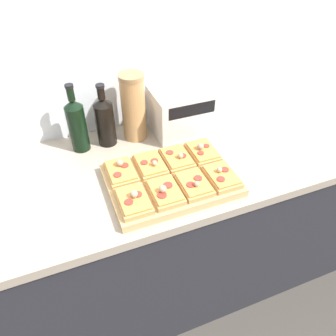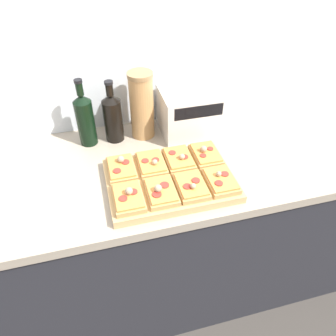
{
  "view_description": "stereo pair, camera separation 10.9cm",
  "coord_description": "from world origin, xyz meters",
  "px_view_note": "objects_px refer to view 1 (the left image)",
  "views": [
    {
      "loc": [
        -0.29,
        -0.65,
        1.74
      ],
      "look_at": [
        0.05,
        0.22,
        0.95
      ],
      "focal_mm": 35.0,
      "sensor_mm": 36.0,
      "label": 1
    },
    {
      "loc": [
        -0.18,
        -0.68,
        1.74
      ],
      "look_at": [
        0.05,
        0.22,
        0.95
      ],
      "focal_mm": 35.0,
      "sensor_mm": 36.0,
      "label": 2
    }
  ],
  "objects_px": {
    "cutting_board": "(171,180)",
    "grain_jar_tall": "(134,107)",
    "wine_bottle": "(105,120)",
    "toaster_oven": "(182,110)",
    "olive_oil_bottle": "(77,124)"
  },
  "relations": [
    {
      "from": "wine_bottle",
      "to": "toaster_oven",
      "type": "relative_size",
      "value": 0.96
    },
    {
      "from": "cutting_board",
      "to": "olive_oil_bottle",
      "type": "xyz_separation_m",
      "value": [
        -0.27,
        0.34,
        0.11
      ]
    },
    {
      "from": "cutting_board",
      "to": "grain_jar_tall",
      "type": "relative_size",
      "value": 1.58
    },
    {
      "from": "cutting_board",
      "to": "wine_bottle",
      "type": "relative_size",
      "value": 1.71
    },
    {
      "from": "olive_oil_bottle",
      "to": "grain_jar_tall",
      "type": "height_order",
      "value": "same"
    },
    {
      "from": "olive_oil_bottle",
      "to": "grain_jar_tall",
      "type": "relative_size",
      "value": 1.0
    },
    {
      "from": "toaster_oven",
      "to": "cutting_board",
      "type": "bearing_deg",
      "value": -119.13
    },
    {
      "from": "olive_oil_bottle",
      "to": "toaster_oven",
      "type": "bearing_deg",
      "value": -2.87
    },
    {
      "from": "cutting_board",
      "to": "grain_jar_tall",
      "type": "distance_m",
      "value": 0.37
    },
    {
      "from": "grain_jar_tall",
      "to": "toaster_oven",
      "type": "height_order",
      "value": "grain_jar_tall"
    },
    {
      "from": "wine_bottle",
      "to": "grain_jar_tall",
      "type": "height_order",
      "value": "grain_jar_tall"
    },
    {
      "from": "olive_oil_bottle",
      "to": "toaster_oven",
      "type": "distance_m",
      "value": 0.45
    },
    {
      "from": "wine_bottle",
      "to": "grain_jar_tall",
      "type": "xyz_separation_m",
      "value": [
        0.13,
        0.0,
        0.04
      ]
    },
    {
      "from": "olive_oil_bottle",
      "to": "wine_bottle",
      "type": "height_order",
      "value": "olive_oil_bottle"
    },
    {
      "from": "cutting_board",
      "to": "grain_jar_tall",
      "type": "height_order",
      "value": "grain_jar_tall"
    }
  ]
}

